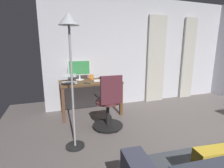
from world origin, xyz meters
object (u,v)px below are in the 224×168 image
laptop (69,80)px  computer_mouse (100,78)px  desk (90,86)px  computer_keyboard (102,80)px  cell_phone_by_monitor (87,83)px  computer_monitor (79,69)px  mug_tea (91,77)px  office_chair (109,105)px  floor_lamp (70,45)px

laptop → computer_mouse: 0.75m
desk → computer_keyboard: computer_keyboard is taller
cell_phone_by_monitor → desk: bearing=-144.9°
computer_monitor → mug_tea: 0.33m
office_chair → desk: bearing=99.9°
desk → office_chair: (-0.15, 0.81, -0.18)m
laptop → cell_phone_by_monitor: 0.38m
computer_monitor → mug_tea: size_ratio=3.48×
desk → mug_tea: mug_tea is taller
office_chair → computer_monitor: computer_monitor is taller
computer_keyboard → floor_lamp: 1.54m
office_chair → cell_phone_by_monitor: 0.72m
laptop → mug_tea: size_ratio=2.63×
computer_keyboard → computer_mouse: 0.28m
computer_keyboard → computer_mouse: bearing=-98.1°
laptop → floor_lamp: size_ratio=0.19×
cell_phone_by_monitor → mug_tea: 0.47m
office_chair → floor_lamp: 1.28m
computer_keyboard → cell_phone_by_monitor: (0.35, 0.15, -0.01)m
desk → mug_tea: 0.28m
office_chair → cell_phone_by_monitor: office_chair is taller
computer_mouse → floor_lamp: (0.79, 1.41, 0.73)m
computer_keyboard → floor_lamp: (0.75, 1.13, 0.74)m
desk → computer_keyboard: bearing=165.9°
mug_tea → floor_lamp: bearing=67.5°
office_chair → floor_lamp: floor_lamp is taller
computer_mouse → cell_phone_by_monitor: bearing=47.7°
office_chair → laptop: size_ratio=2.75×
computer_keyboard → cell_phone_by_monitor: 0.38m
computer_mouse → computer_monitor: bearing=1.9°
desk → floor_lamp: (0.51, 1.19, 0.86)m
office_chair → floor_lamp: bearing=-150.7°
mug_tea → computer_monitor: bearing=2.9°
laptop → mug_tea: laptop is taller
computer_keyboard → desk: bearing=-14.1°
desk → cell_phone_by_monitor: (0.12, 0.21, 0.11)m
desk → computer_monitor: 0.46m
cell_phone_by_monitor → mug_tea: (-0.19, -0.43, 0.05)m
laptop → mug_tea: 0.55m
mug_tea → floor_lamp: size_ratio=0.07×
desk → laptop: bearing=0.8°
laptop → desk: bearing=-174.4°
computer_monitor → laptop: (0.24, 0.21, -0.20)m
computer_mouse → cell_phone_by_monitor: computer_mouse is taller
cell_phone_by_monitor → laptop: bearing=-58.6°
office_chair → laptop: (0.58, -0.80, 0.34)m
office_chair → computer_mouse: bearing=82.4°
laptop → cell_phone_by_monitor: (-0.32, 0.20, -0.05)m
desk → cell_phone_by_monitor: bearing=61.1°
laptop → cell_phone_by_monitor: size_ratio=2.53×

